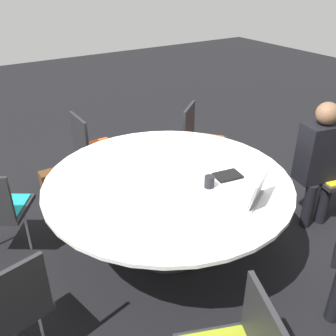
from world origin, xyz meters
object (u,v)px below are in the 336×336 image
at_px(spiral_notebook, 228,176).
at_px(coffee_cup, 209,182).
at_px(chair_2, 199,136).
at_px(chair_3, 92,145).
at_px(handbag, 58,181).
at_px(laptop, 250,194).
at_px(chair_5, 7,305).
at_px(person_1, 320,156).
at_px(chair_1, 330,166).

distance_m(spiral_notebook, coffee_cup, 0.23).
height_order(chair_2, chair_3, same).
bearing_deg(handbag, laptop, 112.39).
bearing_deg(chair_3, handbag, -98.93).
xyz_separation_m(laptop, spiral_notebook, (-0.09, -0.35, -0.04)).
xyz_separation_m(chair_5, person_1, (-2.76, -0.05, 0.20)).
bearing_deg(spiral_notebook, chair_1, 176.10).
distance_m(chair_5, coffee_cup, 1.58).
distance_m(chair_3, chair_5, 2.18).
height_order(spiral_notebook, handbag, spiral_notebook).
bearing_deg(chair_1, handbag, -26.30).
bearing_deg(chair_1, person_1, 18.97).
xyz_separation_m(chair_2, spiral_notebook, (0.60, 1.18, 0.24)).
bearing_deg(coffee_cup, chair_2, -124.07).
bearing_deg(chair_1, laptop, 23.78).
height_order(chair_5, laptop, laptop).
distance_m(chair_1, chair_3, 2.45).
relative_size(spiral_notebook, handbag, 0.64).
xyz_separation_m(chair_1, chair_2, (0.64, -1.26, 0.00)).
relative_size(chair_1, spiral_notebook, 3.68).
xyz_separation_m(spiral_notebook, coffee_cup, (0.22, 0.04, 0.04)).
xyz_separation_m(person_1, handbag, (1.92, -1.79, -0.56)).
height_order(chair_1, chair_5, same).
relative_size(chair_2, person_1, 0.71).
bearing_deg(person_1, spiral_notebook, 6.30).
relative_size(spiral_notebook, coffee_cup, 2.50).
height_order(chair_2, chair_5, same).
distance_m(person_1, handbag, 2.69).
xyz_separation_m(chair_5, coffee_cup, (-1.55, -0.12, 0.27)).
relative_size(chair_3, coffee_cup, 9.20).
distance_m(chair_5, laptop, 1.71).
bearing_deg(person_1, coffee_cup, 9.54).
bearing_deg(coffee_cup, spiral_notebook, -168.73).
relative_size(chair_1, chair_5, 1.00).
bearing_deg(coffee_cup, laptop, 113.28).
xyz_separation_m(person_1, coffee_cup, (1.22, -0.07, 0.08)).
height_order(chair_2, person_1, person_1).
relative_size(chair_5, coffee_cup, 9.20).
bearing_deg(spiral_notebook, chair_3, -72.42).
relative_size(chair_3, handbag, 2.36).
distance_m(chair_1, coffee_cup, 1.50).
distance_m(chair_3, laptop, 2.03).
relative_size(chair_1, coffee_cup, 9.20).
distance_m(chair_1, laptop, 1.39).
bearing_deg(chair_5, chair_1, -11.82).
bearing_deg(handbag, spiral_notebook, 118.88).
xyz_separation_m(chair_2, coffee_cup, (0.82, 1.22, 0.27)).
bearing_deg(chair_2, chair_1, 77.02).
distance_m(chair_5, person_1, 2.77).
xyz_separation_m(chair_2, person_1, (-0.39, 1.29, 0.20)).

